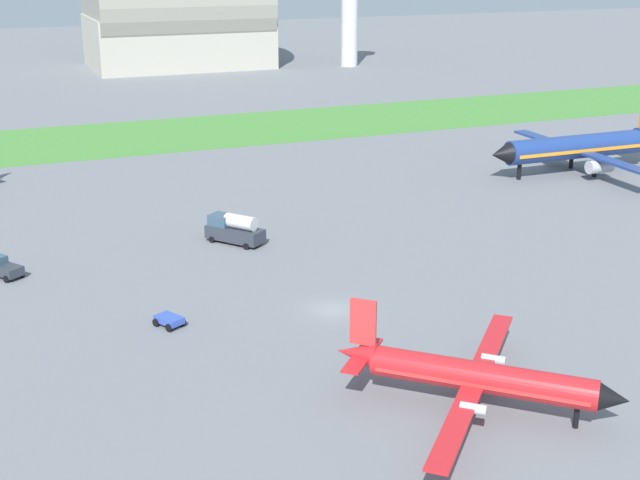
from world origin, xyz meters
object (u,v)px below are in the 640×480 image
at_px(baggage_cart_near_gate, 169,320).
at_px(pushback_tug_by_runway, 4,268).
at_px(airplane_foreground_turboprop, 476,376).
at_px(airplane_parked_jet_far, 579,147).
at_px(fuel_truck_midfield, 234,229).

distance_m(baggage_cart_near_gate, pushback_tug_by_runway, 21.48).
bearing_deg(airplane_foreground_turboprop, pushback_tug_by_runway, 168.54).
relative_size(airplane_foreground_turboprop, airplane_parked_jet_far, 0.63).
distance_m(airplane_parked_jet_far, pushback_tug_by_runway, 78.96).
bearing_deg(airplane_parked_jet_far, baggage_cart_near_gate, 25.22).
bearing_deg(airplane_parked_jet_far, airplane_foreground_turboprop, 47.20).
xyz_separation_m(airplane_foreground_turboprop, airplane_parked_jet_far, (49.09, 52.35, 1.13)).
distance_m(baggage_cart_near_gate, fuel_truck_midfield, 22.32).
distance_m(airplane_parked_jet_far, fuel_truck_midfield, 55.26).
height_order(airplane_parked_jet_far, baggage_cart_near_gate, airplane_parked_jet_far).
height_order(airplane_foreground_turboprop, fuel_truck_midfield, airplane_foreground_turboprop).
distance_m(airplane_foreground_turboprop, pushback_tug_by_runway, 48.97).
bearing_deg(pushback_tug_by_runway, airplane_parked_jet_far, -114.79).
bearing_deg(airplane_foreground_turboprop, fuel_truck_midfield, 139.41).
bearing_deg(baggage_cart_near_gate, airplane_foreground_turboprop, -170.58).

